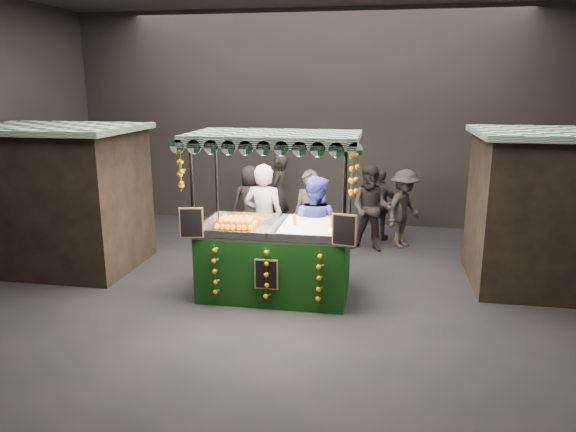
# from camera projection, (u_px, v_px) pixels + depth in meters

# --- Properties ---
(ground) EXTENTS (12.00, 12.00, 0.00)m
(ground) POSITION_uv_depth(u_px,v_px,m) (284.00, 301.00, 8.38)
(ground) COLOR black
(ground) RESTS_ON ground
(market_hall) EXTENTS (12.10, 10.10, 5.05)m
(market_hall) POSITION_uv_depth(u_px,v_px,m) (284.00, 79.00, 7.56)
(market_hall) COLOR black
(market_hall) RESTS_ON ground
(neighbour_stall_left) EXTENTS (3.00, 2.20, 2.60)m
(neighbour_stall_left) POSITION_uv_depth(u_px,v_px,m) (58.00, 197.00, 9.77)
(neighbour_stall_left) COLOR black
(neighbour_stall_left) RESTS_ON ground
(neighbour_stall_right) EXTENTS (3.00, 2.20, 2.60)m
(neighbour_stall_right) POSITION_uv_depth(u_px,v_px,m) (564.00, 210.00, 8.74)
(neighbour_stall_right) COLOR black
(neighbour_stall_right) RESTS_ON ground
(juice_stall) EXTENTS (2.69, 1.58, 2.60)m
(juice_stall) POSITION_uv_depth(u_px,v_px,m) (275.00, 247.00, 8.45)
(juice_stall) COLOR black
(juice_stall) RESTS_ON ground
(vendor_grey) EXTENTS (0.75, 0.52, 1.99)m
(vendor_grey) POSITION_uv_depth(u_px,v_px,m) (264.00, 220.00, 9.39)
(vendor_grey) COLOR slate
(vendor_grey) RESTS_ON ground
(vendor_blue) EXTENTS (1.06, 0.93, 1.83)m
(vendor_blue) POSITION_uv_depth(u_px,v_px,m) (315.00, 229.00, 9.11)
(vendor_blue) COLOR navy
(vendor_blue) RESTS_ON ground
(shopper_0) EXTENTS (0.73, 0.55, 1.80)m
(shopper_0) POSITION_uv_depth(u_px,v_px,m) (310.00, 219.00, 9.85)
(shopper_0) COLOR #292521
(shopper_0) RESTS_ON ground
(shopper_1) EXTENTS (0.97, 0.83, 1.75)m
(shopper_1) POSITION_uv_depth(u_px,v_px,m) (371.00, 208.00, 10.76)
(shopper_1) COLOR black
(shopper_1) RESTS_ON ground
(shopper_2) EXTENTS (0.98, 0.74, 1.54)m
(shopper_2) POSITION_uv_depth(u_px,v_px,m) (380.00, 205.00, 11.51)
(shopper_2) COLOR #2B2622
(shopper_2) RESTS_ON ground
(shopper_3) EXTENTS (1.08, 1.21, 1.63)m
(shopper_3) POSITION_uv_depth(u_px,v_px,m) (404.00, 209.00, 11.01)
(shopper_3) COLOR #2E2926
(shopper_3) RESTS_ON ground
(shopper_4) EXTENTS (0.92, 0.77, 1.61)m
(shopper_4) POSITION_uv_depth(u_px,v_px,m) (251.00, 202.00, 11.64)
(shopper_4) COLOR #2A2422
(shopper_4) RESTS_ON ground
(shopper_5) EXTENTS (0.94, 1.76, 1.81)m
(shopper_5) POSITION_uv_depth(u_px,v_px,m) (554.00, 222.00, 9.56)
(shopper_5) COLOR #272320
(shopper_5) RESTS_ON ground
(shopper_6) EXTENTS (0.49, 0.68, 1.74)m
(shopper_6) POSITION_uv_depth(u_px,v_px,m) (279.00, 193.00, 12.25)
(shopper_6) COLOR black
(shopper_6) RESTS_ON ground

